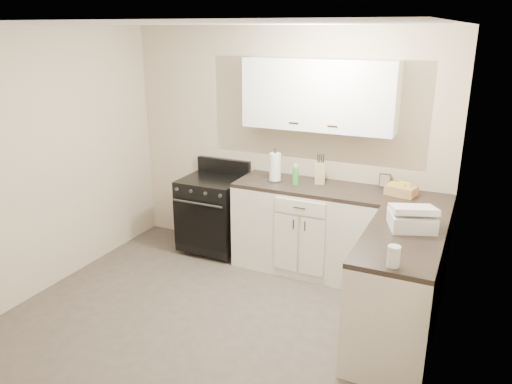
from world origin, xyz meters
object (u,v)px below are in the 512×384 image
at_px(knife_block, 320,173).
at_px(wicker_basket, 401,190).
at_px(stove, 212,213).
at_px(countertop_grill, 412,221).
at_px(paper_towel, 275,167).

height_order(knife_block, wicker_basket, knife_block).
height_order(stove, knife_block, knife_block).
relative_size(knife_block, countertop_grill, 0.64).
bearing_deg(wicker_basket, countertop_grill, -75.16).
bearing_deg(countertop_grill, paper_towel, 133.75).
bearing_deg(paper_towel, knife_block, 13.76).
height_order(stove, paper_towel, paper_towel).
bearing_deg(stove, knife_block, 6.15).
bearing_deg(paper_towel, wicker_basket, 3.40).
bearing_deg(knife_block, countertop_grill, -54.50).
distance_m(stove, knife_block, 1.36).
distance_m(knife_block, countertop_grill, 1.35).
relative_size(stove, countertop_grill, 2.35).
distance_m(paper_towel, wicker_basket, 1.29).
bearing_deg(knife_block, wicker_basket, -17.71).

